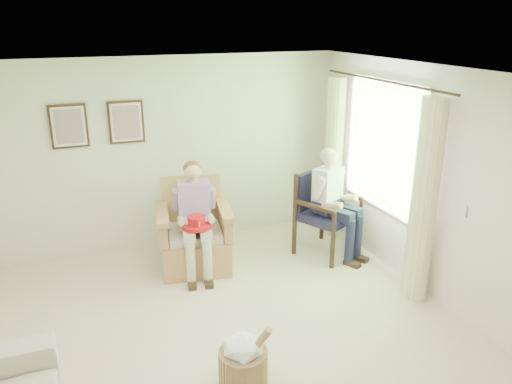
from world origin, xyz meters
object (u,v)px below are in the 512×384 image
wood_armchair (325,209)px  person_dark (332,195)px  red_hat (197,223)px  wicker_armchair (194,240)px  person_wicker (196,210)px  hatbox (243,360)px

wood_armchair → person_dark: person_dark is taller
red_hat → wood_armchair: bearing=4.6°
wicker_armchair → wood_armchair: wicker_armchair is taller
wicker_armchair → red_hat: 0.52m
wicker_armchair → person_wicker: bearing=-79.9°
wicker_armchair → person_wicker: 0.49m
person_dark → red_hat: bearing=152.2°
wicker_armchair → hatbox: 2.34m
wood_armchair → person_wicker: person_wicker is taller
wicker_armchair → hatbox: size_ratio=1.77×
hatbox → person_wicker: bearing=85.2°
wicker_armchair → person_dark: size_ratio=0.78×
person_wicker → wood_armchair: bearing=8.5°
red_hat → hatbox: size_ratio=0.56×
person_wicker → red_hat: (-0.05, -0.20, -0.09)m
wicker_armchair → wood_armchair: bearing=3.8°
person_wicker → red_hat: person_wicker is taller
wood_armchair → person_dark: (0.00, -0.18, 0.25)m
red_hat → hatbox: bearing=-94.0°
wood_armchair → red_hat: bearing=157.9°
red_hat → hatbox: (-0.14, -1.98, -0.49)m
wood_armchair → person_wicker: (-1.78, 0.05, 0.22)m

